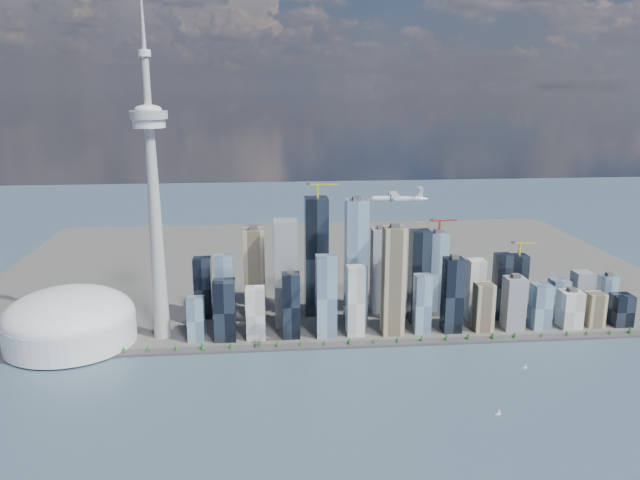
{
  "coord_description": "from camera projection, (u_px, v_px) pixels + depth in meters",
  "views": [
    {
      "loc": [
        -133.93,
        -650.81,
        395.58
      ],
      "look_at": [
        -48.96,
        260.0,
        170.19
      ],
      "focal_mm": 35.0,
      "sensor_mm": 36.0,
      "label": 1
    }
  ],
  "objects": [
    {
      "name": "needle_tower",
      "position": [
        154.0,
        194.0,
        952.12
      ],
      "size": [
        56.0,
        56.0,
        550.5
      ],
      "color": "#9E9E99",
      "rests_on": "land"
    },
    {
      "name": "skyscraper_cluster",
      "position": [
        380.0,
        284.0,
        1049.59
      ],
      "size": [
        736.0,
        142.0,
        234.8
      ],
      "color": "black",
      "rests_on": "land"
    },
    {
      "name": "sailboat_east",
      "position": [
        525.0,
        366.0,
        899.05
      ],
      "size": [
        6.85,
        3.69,
        9.6
      ],
      "rotation": [
        0.0,
        0.0,
        -0.33
      ],
      "color": "white",
      "rests_on": "ground"
    },
    {
      "name": "ground",
      "position": [
        382.0,
        431.0,
        735.9
      ],
      "size": [
        4000.0,
        4000.0,
        0.0
      ],
      "primitive_type": "plane",
      "color": "#35515E",
      "rests_on": "ground"
    },
    {
      "name": "dome_stadium",
      "position": [
        70.0,
        320.0,
        976.81
      ],
      "size": [
        200.0,
        200.0,
        86.0
      ],
      "color": "silver",
      "rests_on": "land"
    },
    {
      "name": "sailboat_west",
      "position": [
        499.0,
        412.0,
        771.76
      ],
      "size": [
        7.27,
        3.28,
        10.06
      ],
      "rotation": [
        0.0,
        0.0,
        -0.23
      ],
      "color": "white",
      "rests_on": "ground"
    },
    {
      "name": "land",
      "position": [
        323.0,
        266.0,
        1412.28
      ],
      "size": [
        1400.0,
        900.0,
        3.0
      ],
      "primitive_type": "cube",
      "color": "#4C4C47",
      "rests_on": "ground"
    },
    {
      "name": "seawall",
      "position": [
        352.0,
        345.0,
        977.11
      ],
      "size": [
        1100.0,
        22.0,
        4.0
      ],
      "primitive_type": "cube",
      "color": "#383838",
      "rests_on": "ground"
    },
    {
      "name": "airplane",
      "position": [
        398.0,
        198.0,
        831.4
      ],
      "size": [
        79.12,
        70.09,
        19.28
      ],
      "rotation": [
        0.0,
        0.0,
        -0.11
      ],
      "color": "silver",
      "rests_on": "ground"
    },
    {
      "name": "shoreline_trees",
      "position": [
        352.0,
        341.0,
        975.49
      ],
      "size": [
        960.53,
        7.2,
        8.8
      ],
      "color": "#3F2D1E",
      "rests_on": "seawall"
    }
  ]
}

